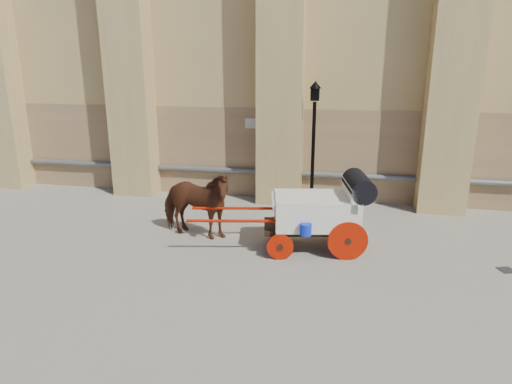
# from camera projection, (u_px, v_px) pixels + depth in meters

# --- Properties ---
(ground) EXTENTS (90.00, 90.00, 0.00)m
(ground) POSITION_uv_depth(u_px,v_px,m) (297.00, 245.00, 11.53)
(ground) COLOR gray
(ground) RESTS_ON ground
(horse) EXTENTS (2.32, 1.40, 1.83)m
(horse) POSITION_uv_depth(u_px,v_px,m) (195.00, 204.00, 11.82)
(horse) COLOR #582B17
(horse) RESTS_ON ground
(carriage) EXTENTS (4.51, 1.95, 1.92)m
(carriage) POSITION_uv_depth(u_px,v_px,m) (322.00, 209.00, 11.05)
(carriage) COLOR black
(carriage) RESTS_ON ground
(street_lamp) EXTENTS (0.37, 0.37, 3.91)m
(street_lamp) POSITION_uv_depth(u_px,v_px,m) (313.00, 142.00, 14.00)
(street_lamp) COLOR black
(street_lamp) RESTS_ON ground
(drain_grate_near) EXTENTS (0.41, 0.41, 0.01)m
(drain_grate_near) POSITION_uv_depth(u_px,v_px,m) (345.00, 249.00, 11.27)
(drain_grate_near) COLOR black
(drain_grate_near) RESTS_ON ground
(drain_grate_far) EXTENTS (0.41, 0.41, 0.01)m
(drain_grate_far) POSITION_uv_depth(u_px,v_px,m) (506.00, 270.00, 10.17)
(drain_grate_far) COLOR black
(drain_grate_far) RESTS_ON ground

